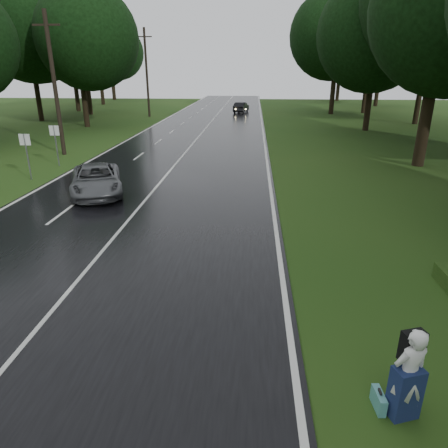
{
  "coord_description": "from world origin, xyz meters",
  "views": [
    {
      "loc": [
        4.86,
        -7.17,
        5.62
      ],
      "look_at": [
        4.02,
        4.59,
        1.1
      ],
      "focal_mm": 32.3,
      "sensor_mm": 36.0,
      "label": 1
    }
  ],
  "objects": [
    {
      "name": "ground",
      "position": [
        0.0,
        0.0,
        0.0
      ],
      "size": [
        160.0,
        160.0,
        0.0
      ],
      "primitive_type": "plane",
      "color": "#254213",
      "rests_on": "ground"
    },
    {
      "name": "suitcase",
      "position": [
        7.19,
        -1.47,
        0.17
      ],
      "size": [
        0.17,
        0.48,
        0.33
      ],
      "primitive_type": "cube",
      "rotation": [
        0.0,
        0.0,
        0.07
      ],
      "color": "teal",
      "rests_on": "ground"
    },
    {
      "name": "tree_right_e",
      "position": [
        15.96,
        34.44,
        0.0
      ],
      "size": [
        9.24,
        9.24,
        14.44
      ],
      "primitive_type": null,
      "color": "black",
      "rests_on": "ground"
    },
    {
      "name": "road_sign_a",
      "position": [
        -7.2,
        13.48,
        0.0
      ],
      "size": [
        0.59,
        0.1,
        2.47
      ],
      "primitive_type": null,
      "color": "white",
      "rests_on": "ground"
    },
    {
      "name": "lane_center",
      "position": [
        0.0,
        20.0,
        0.04
      ],
      "size": [
        0.12,
        140.0,
        0.01
      ],
      "primitive_type": "cube",
      "color": "silver",
      "rests_on": "road"
    },
    {
      "name": "grey_car",
      "position": [
        -2.56,
        11.03,
        0.72
      ],
      "size": [
        3.8,
        5.35,
        1.35
      ],
      "primitive_type": "imported",
      "rotation": [
        0.0,
        0.0,
        0.35
      ],
      "color": "#505356",
      "rests_on": "road"
    },
    {
      "name": "utility_pole_mid",
      "position": [
        -8.5,
        20.44,
        0.0
      ],
      "size": [
        1.8,
        0.28,
        9.23
      ],
      "primitive_type": null,
      "color": "black",
      "rests_on": "ground"
    },
    {
      "name": "tree_right_f",
      "position": [
        15.33,
        50.33,
        0.0
      ],
      "size": [
        10.72,
        10.72,
        16.74
      ],
      "primitive_type": null,
      "color": "black",
      "rests_on": "ground"
    },
    {
      "name": "hitchhiker",
      "position": [
        7.56,
        -1.58,
        0.81
      ],
      "size": [
        0.74,
        0.71,
        1.75
      ],
      "color": "silver",
      "rests_on": "ground"
    },
    {
      "name": "far_car",
      "position": [
        3.07,
        51.29,
        0.73
      ],
      "size": [
        2.19,
        4.36,
        1.37
      ],
      "primitive_type": "imported",
      "rotation": [
        0.0,
        0.0,
        2.96
      ],
      "color": "black",
      "rests_on": "road"
    },
    {
      "name": "road_sign_b",
      "position": [
        -7.2,
        16.84,
        0.0
      ],
      "size": [
        0.59,
        0.1,
        2.48
      ],
      "primitive_type": null,
      "color": "white",
      "rests_on": "ground"
    },
    {
      "name": "tree_left_e",
      "position": [
        -12.67,
        35.13,
        0.0
      ],
      "size": [
        9.25,
        9.25,
        14.45
      ],
      "primitive_type": null,
      "color": "black",
      "rests_on": "ground"
    },
    {
      "name": "tree_right_d",
      "position": [
        15.21,
        18.58,
        0.0
      ],
      "size": [
        9.94,
        9.94,
        15.53
      ],
      "primitive_type": null,
      "color": "black",
      "rests_on": "ground"
    },
    {
      "name": "utility_pole_far",
      "position": [
        -8.5,
        45.24,
        0.0
      ],
      "size": [
        1.8,
        0.28,
        10.39
      ],
      "primitive_type": null,
      "color": "black",
      "rests_on": "ground"
    },
    {
      "name": "road",
      "position": [
        0.0,
        20.0,
        0.02
      ],
      "size": [
        12.0,
        140.0,
        0.04
      ],
      "primitive_type": "cube",
      "color": "black",
      "rests_on": "ground"
    },
    {
      "name": "tree_left_f",
      "position": [
        -17.06,
        47.4,
        0.0
      ],
      "size": [
        10.96,
        10.96,
        17.12
      ],
      "primitive_type": null,
      "color": "black",
      "rests_on": "ground"
    }
  ]
}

